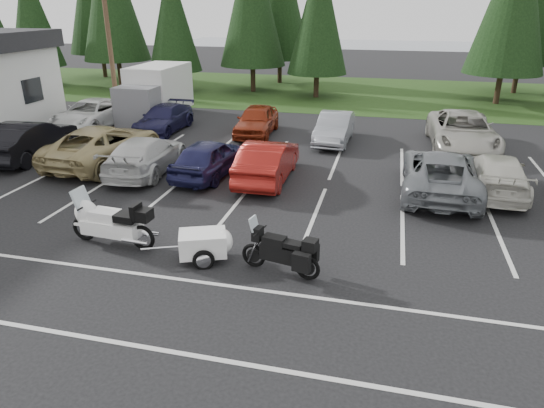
{
  "coord_description": "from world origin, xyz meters",
  "views": [
    {
      "loc": [
        5.21,
        -12.85,
        6.24
      ],
      "look_at": [
        2.19,
        -0.5,
        0.94
      ],
      "focal_mm": 32.0,
      "sensor_mm": 36.0,
      "label": 1
    }
  ],
  "objects_px": {
    "car_near_1": "(30,140)",
    "car_far_2": "(257,120)",
    "car_near_5": "(268,161)",
    "touring_motorcycle": "(111,219)",
    "box_truck": "(152,94)",
    "car_near_4": "(209,158)",
    "car_far_1": "(164,119)",
    "car_near_6": "(440,172)",
    "utility_pole": "(108,33)",
    "car_near_3": "(146,155)",
    "car_far_0": "(91,114)",
    "car_far_3": "(335,128)",
    "car_near_2": "(104,145)",
    "car_far_4": "(463,132)",
    "cargo_trailer": "(203,246)",
    "car_near_7": "(496,174)",
    "adventure_motorcycle": "(280,248)"
  },
  "relations": [
    {
      "from": "utility_pole",
      "to": "car_far_3",
      "type": "distance_m",
      "value": 13.5
    },
    {
      "from": "car_near_3",
      "to": "car_far_0",
      "type": "xyz_separation_m",
      "value": [
        -6.3,
        6.02,
        0.02
      ]
    },
    {
      "from": "car_near_2",
      "to": "car_near_7",
      "type": "relative_size",
      "value": 1.23
    },
    {
      "from": "touring_motorcycle",
      "to": "adventure_motorcycle",
      "type": "bearing_deg",
      "value": -0.36
    },
    {
      "from": "car_near_3",
      "to": "touring_motorcycle",
      "type": "distance_m",
      "value": 6.28
    },
    {
      "from": "box_truck",
      "to": "car_far_1",
      "type": "distance_m",
      "value": 3.25
    },
    {
      "from": "car_near_3",
      "to": "car_far_4",
      "type": "bearing_deg",
      "value": -157.13
    },
    {
      "from": "car_near_2",
      "to": "car_near_6",
      "type": "distance_m",
      "value": 13.28
    },
    {
      "from": "car_near_1",
      "to": "car_near_3",
      "type": "height_order",
      "value": "car_near_1"
    },
    {
      "from": "car_near_5",
      "to": "cargo_trailer",
      "type": "bearing_deg",
      "value": 88.15
    },
    {
      "from": "car_near_6",
      "to": "car_far_4",
      "type": "relative_size",
      "value": 0.92
    },
    {
      "from": "car_near_5",
      "to": "touring_motorcycle",
      "type": "relative_size",
      "value": 1.59
    },
    {
      "from": "car_near_1",
      "to": "car_near_5",
      "type": "xyz_separation_m",
      "value": [
        10.58,
        -0.27,
        -0.06
      ]
    },
    {
      "from": "utility_pole",
      "to": "car_far_3",
      "type": "relative_size",
      "value": 2.13
    },
    {
      "from": "car_far_3",
      "to": "car_near_7",
      "type": "bearing_deg",
      "value": -38.22
    },
    {
      "from": "cargo_trailer",
      "to": "car_far_3",
      "type": "bearing_deg",
      "value": 59.37
    },
    {
      "from": "car_near_4",
      "to": "car_near_5",
      "type": "distance_m",
      "value": 2.3
    },
    {
      "from": "car_near_3",
      "to": "car_near_4",
      "type": "relative_size",
      "value": 1.15
    },
    {
      "from": "utility_pole",
      "to": "car_far_3",
      "type": "xyz_separation_m",
      "value": [
        12.72,
        -2.09,
        -4.0
      ]
    },
    {
      "from": "utility_pole",
      "to": "car_near_6",
      "type": "height_order",
      "value": "utility_pole"
    },
    {
      "from": "car_far_1",
      "to": "car_far_4",
      "type": "relative_size",
      "value": 0.77
    },
    {
      "from": "box_truck",
      "to": "touring_motorcycle",
      "type": "relative_size",
      "value": 1.94
    },
    {
      "from": "car_near_3",
      "to": "car_near_2",
      "type": "bearing_deg",
      "value": -20.21
    },
    {
      "from": "car_far_1",
      "to": "car_near_6",
      "type": "bearing_deg",
      "value": -23.55
    },
    {
      "from": "car_far_1",
      "to": "adventure_motorcycle",
      "type": "height_order",
      "value": "adventure_motorcycle"
    },
    {
      "from": "car_near_3",
      "to": "car_near_5",
      "type": "height_order",
      "value": "car_near_5"
    },
    {
      "from": "car_near_5",
      "to": "car_far_4",
      "type": "xyz_separation_m",
      "value": [
        7.57,
        6.1,
        0.07
      ]
    },
    {
      "from": "car_far_1",
      "to": "touring_motorcycle",
      "type": "height_order",
      "value": "touring_motorcycle"
    },
    {
      "from": "car_near_4",
      "to": "car_far_1",
      "type": "relative_size",
      "value": 0.93
    },
    {
      "from": "car_near_4",
      "to": "cargo_trailer",
      "type": "distance_m",
      "value": 6.74
    },
    {
      "from": "car_far_1",
      "to": "car_near_2",
      "type": "bearing_deg",
      "value": -89.8
    },
    {
      "from": "box_truck",
      "to": "car_far_3",
      "type": "xyz_separation_m",
      "value": [
        10.72,
        -2.59,
        -0.75
      ]
    },
    {
      "from": "car_far_0",
      "to": "car_near_3",
      "type": "bearing_deg",
      "value": -42.56
    },
    {
      "from": "car_near_2",
      "to": "touring_motorcycle",
      "type": "height_order",
      "value": "car_near_2"
    },
    {
      "from": "car_far_0",
      "to": "car_far_1",
      "type": "xyz_separation_m",
      "value": [
        4.09,
        0.22,
        -0.07
      ]
    },
    {
      "from": "utility_pole",
      "to": "car_far_2",
      "type": "relative_size",
      "value": 2.09
    },
    {
      "from": "utility_pole",
      "to": "car_near_1",
      "type": "distance_m",
      "value": 8.67
    },
    {
      "from": "car_near_3",
      "to": "car_near_5",
      "type": "distance_m",
      "value": 4.87
    },
    {
      "from": "car_near_5",
      "to": "car_near_7",
      "type": "distance_m",
      "value": 8.14
    },
    {
      "from": "car_near_5",
      "to": "car_near_6",
      "type": "distance_m",
      "value": 6.2
    },
    {
      "from": "car_near_7",
      "to": "car_far_4",
      "type": "relative_size",
      "value": 0.79
    },
    {
      "from": "car_far_3",
      "to": "car_far_4",
      "type": "xyz_separation_m",
      "value": [
        5.78,
        0.18,
        0.13
      ]
    },
    {
      "from": "utility_pole",
      "to": "car_near_3",
      "type": "relative_size",
      "value": 1.84
    },
    {
      "from": "car_near_2",
      "to": "adventure_motorcycle",
      "type": "height_order",
      "value": "car_near_2"
    },
    {
      "from": "utility_pole",
      "to": "car_near_1",
      "type": "xyz_separation_m",
      "value": [
        0.35,
        -7.74,
        -3.89
      ]
    },
    {
      "from": "car_near_3",
      "to": "adventure_motorcycle",
      "type": "xyz_separation_m",
      "value": [
        6.84,
        -6.32,
        -0.0
      ]
    },
    {
      "from": "car_far_3",
      "to": "car_near_3",
      "type": "bearing_deg",
      "value": -135.37
    },
    {
      "from": "car_near_4",
      "to": "car_near_7",
      "type": "distance_m",
      "value": 10.43
    },
    {
      "from": "car_near_1",
      "to": "car_far_2",
      "type": "height_order",
      "value": "car_near_1"
    },
    {
      "from": "car_near_2",
      "to": "car_near_3",
      "type": "bearing_deg",
      "value": 167.29
    }
  ]
}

